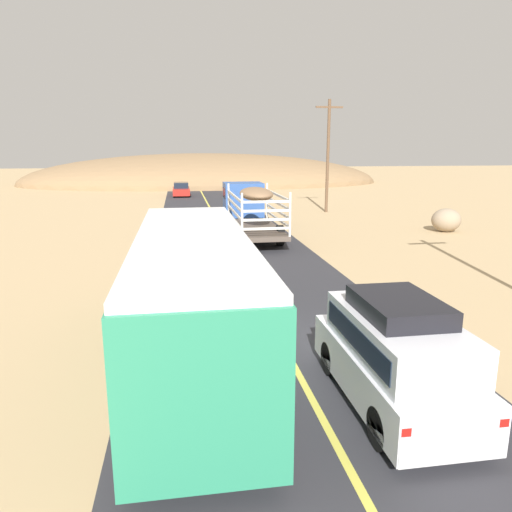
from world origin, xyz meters
TOP-DOWN VIEW (x-y plane):
  - ground_plane at (0.00, 0.00)m, footprint 240.00×240.00m
  - road_surface at (0.00, 0.00)m, footprint 8.00×120.00m
  - road_centre_line at (0.00, 0.00)m, footprint 0.16×117.60m
  - suv_near at (1.56, -3.63)m, footprint 1.90×4.62m
  - livestock_truck at (1.56, 17.17)m, footprint 2.53×9.70m
  - bus at (-2.35, -1.09)m, footprint 2.54×10.00m
  - car_far at (-2.38, 40.99)m, footprint 1.80×4.40m
  - power_pole_mid at (9.28, 25.67)m, footprint 2.20×0.24m
  - boulder_near_shoulder at (13.86, 15.38)m, footprint 1.81×1.67m
  - distant_hill at (1.03, 60.09)m, footprint 52.46×27.01m

SIDE VIEW (x-z plane):
  - ground_plane at x=0.00m, z-range 0.00..0.00m
  - distant_hill at x=1.03m, z-range -4.38..4.38m
  - road_surface at x=0.00m, z-range 0.00..0.02m
  - road_centre_line at x=0.00m, z-range 0.02..0.02m
  - car_far at x=-2.38m, z-range -0.04..1.42m
  - boulder_near_shoulder at x=13.86m, z-range 0.00..1.46m
  - suv_near at x=1.56m, z-range 0.01..2.29m
  - bus at x=-2.35m, z-range 0.14..3.35m
  - livestock_truck at x=1.56m, z-range 0.28..3.30m
  - power_pole_mid at x=9.28m, z-range 0.30..9.17m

